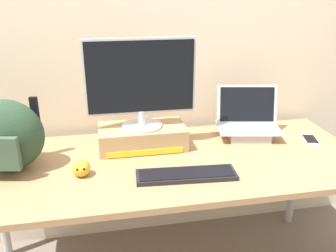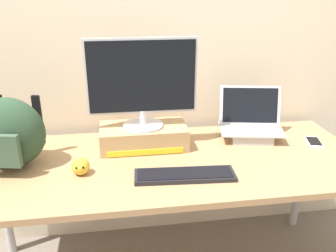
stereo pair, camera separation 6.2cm
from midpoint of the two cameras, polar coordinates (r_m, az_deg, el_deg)
The scene contains 9 objects.
back_wall at distance 2.12m, azimuth -3.51°, elevation 14.69°, with size 7.00×0.10×2.60m, color beige.
desk at distance 1.83m, azimuth -0.98°, elevation -7.10°, with size 1.98×0.81×0.74m.
toner_box_yellow at distance 1.92m, azimuth -5.02°, elevation -1.70°, with size 0.46×0.24×0.12m.
desktop_monitor at distance 1.82m, azimuth -5.32°, elevation 6.84°, with size 0.56×0.21×0.46m.
open_laptop at distance 2.09m, azimuth 11.71°, elevation -0.14°, with size 0.38×0.29×0.28m.
external_keyboard at distance 1.64m, azimuth 1.82°, elevation -7.73°, with size 0.46×0.16×0.02m.
messenger_backpack at distance 1.82m, azimuth -25.09°, elevation -1.37°, with size 0.38×0.31×0.34m.
cell_phone at distance 2.15m, azimuth 20.84°, elevation -2.03°, with size 0.11×0.16×0.01m.
plush_toy at distance 1.69m, azimuth -14.65°, elevation -6.43°, with size 0.08×0.08×0.08m.
Camera 1 is at (-0.30, -1.57, 1.55)m, focal length 38.46 mm.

